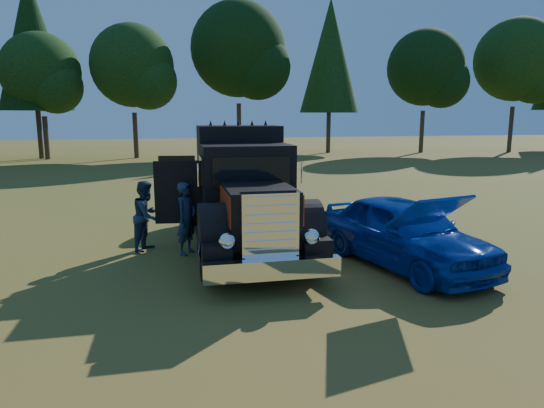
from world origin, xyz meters
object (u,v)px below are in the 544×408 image
(hotrod_coupe, at_px, (405,232))
(spectator_far, at_px, (147,216))
(diamond_t_truck, at_px, (244,198))
(spectator_near, at_px, (187,218))

(hotrod_coupe, distance_m, spectator_far, 6.07)
(diamond_t_truck, height_order, hotrod_coupe, diamond_t_truck)
(spectator_far, bearing_deg, spectator_near, -96.27)
(diamond_t_truck, relative_size, spectator_near, 4.15)
(diamond_t_truck, bearing_deg, spectator_near, -175.75)
(diamond_t_truck, distance_m, hotrod_coupe, 3.84)
(spectator_near, height_order, spectator_far, spectator_near)
(diamond_t_truck, xyz_separation_m, spectator_near, (-1.39, -0.10, -0.42))
(hotrod_coupe, height_order, spectator_near, hotrod_coupe)
(diamond_t_truck, height_order, spectator_far, diamond_t_truck)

